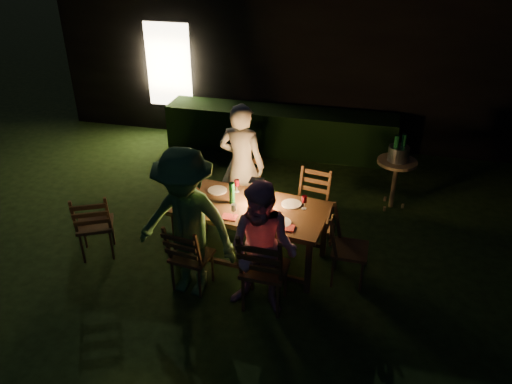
% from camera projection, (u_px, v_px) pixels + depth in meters
% --- Properties ---
extents(garden_envelope, '(40.00, 40.00, 3.20)m').
position_uv_depth(garden_envelope, '(326.00, 39.00, 10.57)').
color(garden_envelope, black).
rests_on(garden_envelope, ground).
extents(dining_table, '(1.96, 1.13, 0.78)m').
position_uv_depth(dining_table, '(251.00, 212.00, 6.13)').
color(dining_table, '#532E1B').
rests_on(dining_table, ground).
extents(chair_near_left, '(0.49, 0.52, 0.96)m').
position_uv_depth(chair_near_left, '(192.00, 267.00, 5.84)').
color(chair_near_left, '#532E1B').
rests_on(chair_near_left, ground).
extents(chair_near_right, '(0.50, 0.53, 1.08)m').
position_uv_depth(chair_near_right, '(264.00, 282.00, 5.55)').
color(chair_near_right, '#532E1B').
rests_on(chair_near_right, ground).
extents(chair_far_left, '(0.54, 0.57, 1.00)m').
position_uv_depth(chair_far_left, '(241.00, 203.00, 7.09)').
color(chair_far_left, '#532E1B').
rests_on(chair_far_left, ground).
extents(chair_far_right, '(0.51, 0.53, 0.97)m').
position_uv_depth(chair_far_right, '(309.00, 217.00, 6.79)').
color(chair_far_right, '#532E1B').
rests_on(chair_far_right, ground).
extents(chair_end, '(0.47, 0.44, 0.98)m').
position_uv_depth(chair_end, '(347.00, 260.00, 5.95)').
color(chair_end, '#532E1B').
rests_on(chair_end, ground).
extents(chair_spare, '(0.60, 0.62, 0.99)m').
position_uv_depth(chair_spare, '(97.00, 235.00, 6.40)').
color(chair_spare, '#532E1B').
rests_on(chair_spare, ground).
extents(person_house_side, '(0.69, 0.49, 1.77)m').
position_uv_depth(person_house_side, '(242.00, 165.00, 6.85)').
color(person_house_side, beige).
rests_on(person_house_side, ground).
extents(person_opp_right, '(0.83, 0.68, 1.58)m').
position_uv_depth(person_opp_right, '(263.00, 250.00, 5.28)').
color(person_opp_right, pink).
rests_on(person_opp_right, ground).
extents(person_opp_left, '(1.25, 0.81, 1.82)m').
position_uv_depth(person_opp_left, '(186.00, 225.00, 5.50)').
color(person_opp_left, '#3E7339').
rests_on(person_opp_left, ground).
extents(lantern, '(0.16, 0.16, 0.35)m').
position_uv_depth(lantern, '(256.00, 194.00, 6.04)').
color(lantern, white).
rests_on(lantern, dining_table).
extents(plate_far_left, '(0.25, 0.25, 0.01)m').
position_uv_depth(plate_far_left, '(217.00, 190.00, 6.44)').
color(plate_far_left, white).
rests_on(plate_far_left, dining_table).
extents(plate_near_left, '(0.25, 0.25, 0.01)m').
position_uv_depth(plate_near_left, '(202.00, 207.00, 6.08)').
color(plate_near_left, white).
rests_on(plate_near_left, dining_table).
extents(plate_far_right, '(0.25, 0.25, 0.01)m').
position_uv_depth(plate_far_right, '(291.00, 204.00, 6.13)').
color(plate_far_right, white).
rests_on(plate_far_right, dining_table).
extents(plate_near_right, '(0.25, 0.25, 0.01)m').
position_uv_depth(plate_near_right, '(280.00, 222.00, 5.77)').
color(plate_near_right, white).
rests_on(plate_near_right, dining_table).
extents(wineglass_a, '(0.06, 0.06, 0.18)m').
position_uv_depth(wineglass_a, '(237.00, 186.00, 6.37)').
color(wineglass_a, '#59070F').
rests_on(wineglass_a, dining_table).
extents(wineglass_b, '(0.06, 0.06, 0.18)m').
position_uv_depth(wineglass_b, '(193.00, 195.00, 6.17)').
color(wineglass_b, '#59070F').
rests_on(wineglass_b, dining_table).
extents(wineglass_c, '(0.06, 0.06, 0.18)m').
position_uv_depth(wineglass_c, '(267.00, 216.00, 5.73)').
color(wineglass_c, '#59070F').
rests_on(wineglass_c, dining_table).
extents(wineglass_d, '(0.06, 0.06, 0.18)m').
position_uv_depth(wineglass_d, '(304.00, 202.00, 6.01)').
color(wineglass_d, '#59070F').
rests_on(wineglass_d, dining_table).
extents(wineglass_e, '(0.06, 0.06, 0.18)m').
position_uv_depth(wineglass_e, '(234.00, 211.00, 5.84)').
color(wineglass_e, silver).
rests_on(wineglass_e, dining_table).
extents(bottle_table, '(0.07, 0.07, 0.28)m').
position_uv_depth(bottle_table, '(232.00, 193.00, 6.10)').
color(bottle_table, '#0F471E').
rests_on(bottle_table, dining_table).
extents(napkin_left, '(0.18, 0.14, 0.01)m').
position_uv_depth(napkin_left, '(229.00, 217.00, 5.88)').
color(napkin_left, red).
rests_on(napkin_left, dining_table).
extents(napkin_right, '(0.18, 0.14, 0.01)m').
position_uv_depth(napkin_right, '(287.00, 228.00, 5.68)').
color(napkin_right, red).
rests_on(napkin_right, dining_table).
extents(phone, '(0.14, 0.07, 0.01)m').
position_uv_depth(phone, '(194.00, 209.00, 6.04)').
color(phone, black).
rests_on(phone, dining_table).
extents(side_table, '(0.58, 0.58, 0.78)m').
position_uv_depth(side_table, '(397.00, 166.00, 7.28)').
color(side_table, '#8F6B47').
rests_on(side_table, ground).
extents(ice_bucket, '(0.30, 0.30, 0.22)m').
position_uv_depth(ice_bucket, '(399.00, 154.00, 7.18)').
color(ice_bucket, '#A5A8AD').
rests_on(ice_bucket, side_table).
extents(bottle_bucket_a, '(0.07, 0.07, 0.32)m').
position_uv_depth(bottle_bucket_a, '(395.00, 151.00, 7.13)').
color(bottle_bucket_a, '#0F471E').
rests_on(bottle_bucket_a, side_table).
extents(bottle_bucket_b, '(0.07, 0.07, 0.32)m').
position_uv_depth(bottle_bucket_b, '(403.00, 150.00, 7.18)').
color(bottle_bucket_b, '#0F471E').
rests_on(bottle_bucket_b, side_table).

